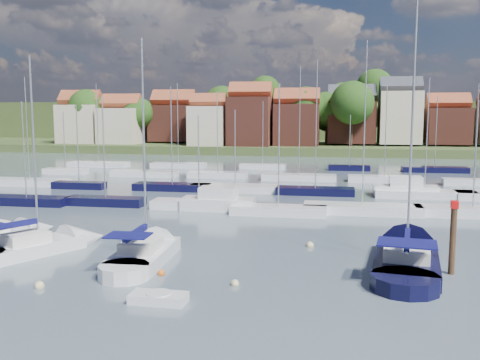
# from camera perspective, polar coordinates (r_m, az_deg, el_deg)

# --- Properties ---
(ground) EXTENTS (260.00, 260.00, 0.00)m
(ground) POSITION_cam_1_polar(r_m,az_deg,el_deg) (70.30, 5.45, -0.41)
(ground) COLOR #495863
(ground) RESTS_ON ground
(sailboat_left) EXTENTS (7.42, 10.38, 14.13)m
(sailboat_left) POSITION_cam_1_polar(r_m,az_deg,el_deg) (38.92, -19.83, -6.60)
(sailboat_left) COLOR silver
(sailboat_left) RESTS_ON ground
(sailboat_centre) EXTENTS (3.31, 11.17, 15.08)m
(sailboat_centre) POSITION_cam_1_polar(r_m,az_deg,el_deg) (35.74, -9.55, -7.50)
(sailboat_centre) COLOR silver
(sailboat_centre) RESTS_ON ground
(sailboat_navy) EXTENTS (5.54, 14.28, 19.15)m
(sailboat_navy) POSITION_cam_1_polar(r_m,az_deg,el_deg) (36.28, 17.38, -7.53)
(sailboat_navy) COLOR black
(sailboat_navy) RESTS_ON ground
(sailboat_far) EXTENTS (5.92, 9.72, 12.67)m
(sailboat_far) POSITION_cam_1_polar(r_m,az_deg,el_deg) (43.27, -23.70, -5.43)
(sailboat_far) COLOR silver
(sailboat_far) RESTS_ON ground
(tender) EXTENTS (2.85, 1.36, 0.61)m
(tender) POSITION_cam_1_polar(r_m,az_deg,el_deg) (27.47, -8.69, -12.34)
(tender) COLOR silver
(tender) RESTS_ON ground
(timber_piling) EXTENTS (0.40, 0.40, 6.60)m
(timber_piling) POSITION_cam_1_polar(r_m,az_deg,el_deg) (33.67, 21.68, -7.26)
(timber_piling) COLOR #4C331E
(timber_piling) RESTS_ON ground
(buoy_b) EXTENTS (0.54, 0.54, 0.54)m
(buoy_b) POSITION_cam_1_polar(r_m,az_deg,el_deg) (31.29, -20.61, -10.71)
(buoy_b) COLOR beige
(buoy_b) RESTS_ON ground
(buoy_c) EXTENTS (0.43, 0.43, 0.43)m
(buoy_c) POSITION_cam_1_polar(r_m,az_deg,el_deg) (31.86, -8.40, -9.99)
(buoy_c) COLOR #D85914
(buoy_c) RESTS_ON ground
(buoy_d) EXTENTS (0.46, 0.46, 0.46)m
(buoy_d) POSITION_cam_1_polar(r_m,az_deg,el_deg) (29.75, -0.55, -11.17)
(buoy_d) COLOR beige
(buoy_d) RESTS_ON ground
(buoy_e) EXTENTS (0.54, 0.54, 0.54)m
(buoy_e) POSITION_cam_1_polar(r_m,az_deg,el_deg) (38.11, 7.46, -7.07)
(buoy_e) COLOR beige
(buoy_e) RESTS_ON ground
(marina_field) EXTENTS (79.62, 41.41, 15.93)m
(marina_field) POSITION_cam_1_polar(r_m,az_deg,el_deg) (65.31, 6.76, -0.64)
(marina_field) COLOR silver
(marina_field) RESTS_ON ground
(far_shore_town) EXTENTS (212.46, 90.00, 22.27)m
(far_shore_town) POSITION_cam_1_polar(r_m,az_deg,el_deg) (162.20, 8.99, 5.55)
(far_shore_town) COLOR #46552A
(far_shore_town) RESTS_ON ground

